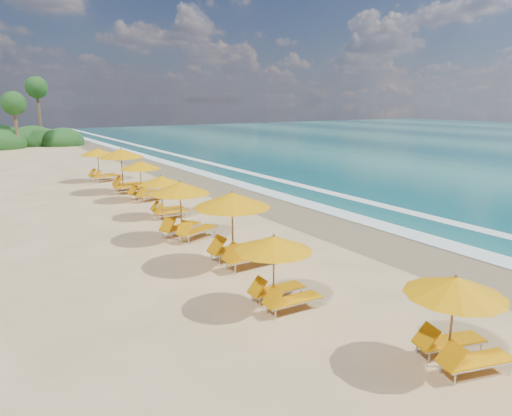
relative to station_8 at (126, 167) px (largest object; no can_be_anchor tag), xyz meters
The scene contains 11 objects.
ground 12.07m from the station_8, 83.02° to the right, with size 160.00×160.00×0.00m, color tan.
wet_sand 13.16m from the station_8, 65.35° to the right, with size 4.00×160.00×0.01m, color olive.
surf_foam 14.49m from the station_8, 55.55° to the right, with size 4.00×160.00×0.01m.
station_2 21.66m from the station_8, 89.98° to the right, with size 2.51×2.44×2.01m.
station_3 17.56m from the station_8, 94.67° to the right, with size 2.25×2.10×2.02m.
station_4 14.17m from the station_8, 92.82° to the right, with size 2.76×2.56×2.52m.
station_5 10.52m from the station_8, 95.18° to the right, with size 3.04×3.00×2.35m.
station_6 6.85m from the station_8, 92.47° to the right, with size 2.29×2.16×1.99m.
station_7 2.75m from the station_8, 87.45° to the right, with size 2.76×2.67×2.22m.
station_8 is the anchor object (origin of this frame).
station_9 4.71m from the station_8, 92.85° to the left, with size 2.67×2.53×2.27m.
Camera 1 is at (-9.39, -14.70, 5.28)m, focal length 32.30 mm.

